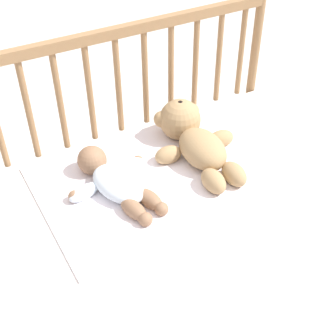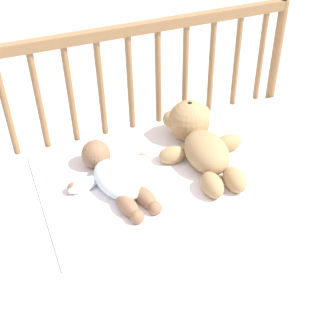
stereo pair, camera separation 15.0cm
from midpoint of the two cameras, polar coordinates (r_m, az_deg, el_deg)
ground_plane at (r=1.91m, az=-2.08°, el=-13.77°), size 12.00×12.00×0.00m
crib_mattress at (r=1.71m, az=-2.28°, el=-8.61°), size 1.26×0.69×0.51m
crib_rail at (r=1.72m, az=-8.48°, el=8.27°), size 1.26×0.04×0.92m
blanket at (r=1.57m, az=-3.04°, el=-0.87°), size 0.83×0.54×0.01m
teddy_bear at (r=1.63m, az=0.49°, el=3.65°), size 0.31×0.44×0.15m
baby at (r=1.51m, az=-9.30°, el=-1.72°), size 0.30×0.38×0.10m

